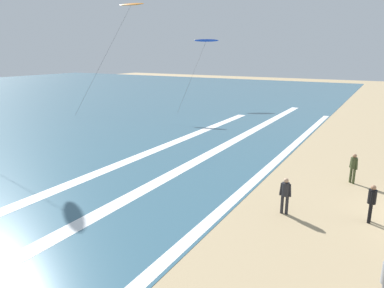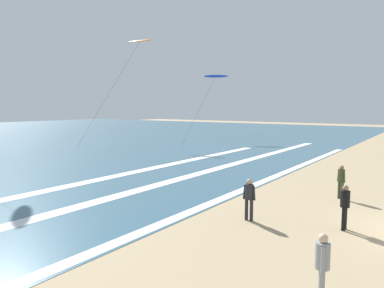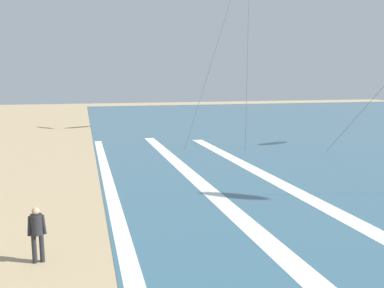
# 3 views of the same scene
# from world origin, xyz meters

# --- Properties ---
(wave_foam_shoreline) EXTENTS (48.13, 0.54, 0.01)m
(wave_foam_shoreline) POSITION_xyz_m (-0.35, 8.16, 0.01)
(wave_foam_shoreline) COLOR white
(wave_foam_shoreline) RESTS_ON ocean_surface
(wave_foam_mid_break) EXTENTS (53.17, 0.81, 0.01)m
(wave_foam_mid_break) POSITION_xyz_m (1.45, 12.55, 0.01)
(wave_foam_mid_break) COLOR white
(wave_foam_mid_break) RESTS_ON ocean_surface
(wave_foam_outer_break) EXTENTS (42.76, 0.84, 0.01)m
(wave_foam_outer_break) POSITION_xyz_m (-1.63, 16.33, 0.01)
(wave_foam_outer_break) COLOR white
(wave_foam_outer_break) RESTS_ON ocean_surface
(surfer_left_far) EXTENTS (0.32, 0.51, 1.60)m
(surfer_left_far) POSITION_xyz_m (-1.93, 5.73, 0.96)
(surfer_left_far) COLOR #232328
(surfer_left_far) RESTS_ON ground
(surfer_foreground_main) EXTENTS (0.37, 0.46, 1.60)m
(surfer_foreground_main) POSITION_xyz_m (3.41, 3.61, 0.96)
(surfer_foreground_main) COLOR #384223
(surfer_foreground_main) RESTS_ON ground
(surfer_background_far) EXTENTS (0.51, 0.32, 1.60)m
(surfer_background_far) POSITION_xyz_m (-0.98, 2.52, 0.96)
(surfer_background_far) COLOR black
(surfer_background_far) RESTS_ON ground
(kite_orange_high_right) EXTENTS (8.41, 3.92, 12.36)m
(kite_orange_high_right) POSITION_xyz_m (18.30, 30.10, 12.06)
(kite_orange_high_right) COLOR orange
(kite_orange_high_right) RESTS_ON ground
(kite_blue_far_left) EXTENTS (9.74, 3.16, 8.43)m
(kite_blue_far_left) POSITION_xyz_m (26.18, 24.25, 8.16)
(kite_blue_far_left) COLOR blue
(kite_blue_far_left) RESTS_ON ground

